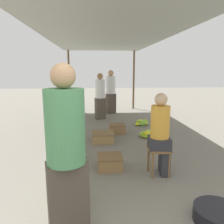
{
  "coord_description": "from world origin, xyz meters",
  "views": [
    {
      "loc": [
        -0.35,
        -1.15,
        1.71
      ],
      "look_at": [
        0.0,
        3.09,
        0.89
      ],
      "focal_mm": 35.0,
      "sensor_mm": 36.0,
      "label": 1
    }
  ],
  "objects_px": {
    "banana_pile_left_2": "(71,123)",
    "shopper_walking_mid": "(111,91)",
    "basin_black": "(218,215)",
    "banana_pile_right_0": "(147,134)",
    "vendor_foreground": "(66,153)",
    "crate_mid": "(110,162)",
    "banana_pile_left_0": "(74,153)",
    "shopper_walking_far": "(100,96)",
    "banana_pile_right_1": "(141,123)",
    "banana_pile_left_1": "(67,192)",
    "crate_near": "(117,128)",
    "crate_far": "(103,137)",
    "vendor_seated": "(161,133)",
    "stool": "(159,153)"
  },
  "relations": [
    {
      "from": "crate_near",
      "to": "shopper_walking_far",
      "type": "height_order",
      "value": "shopper_walking_far"
    },
    {
      "from": "basin_black",
      "to": "banana_pile_left_1",
      "type": "bearing_deg",
      "value": 161.44
    },
    {
      "from": "banana_pile_right_0",
      "to": "shopper_walking_mid",
      "type": "bearing_deg",
      "value": 102.1
    },
    {
      "from": "banana_pile_left_0",
      "to": "banana_pile_right_1",
      "type": "distance_m",
      "value": 3.12
    },
    {
      "from": "banana_pile_left_2",
      "to": "shopper_walking_mid",
      "type": "distance_m",
      "value": 2.5
    },
    {
      "from": "banana_pile_left_1",
      "to": "crate_near",
      "type": "height_order",
      "value": "banana_pile_left_1"
    },
    {
      "from": "vendor_seated",
      "to": "banana_pile_right_1",
      "type": "height_order",
      "value": "vendor_seated"
    },
    {
      "from": "banana_pile_left_0",
      "to": "shopper_walking_far",
      "type": "height_order",
      "value": "shopper_walking_far"
    },
    {
      "from": "crate_near",
      "to": "crate_mid",
      "type": "height_order",
      "value": "crate_near"
    },
    {
      "from": "banana_pile_right_0",
      "to": "banana_pile_right_1",
      "type": "bearing_deg",
      "value": 84.31
    },
    {
      "from": "vendor_foreground",
      "to": "banana_pile_left_0",
      "type": "distance_m",
      "value": 2.27
    },
    {
      "from": "shopper_walking_far",
      "to": "crate_near",
      "type": "bearing_deg",
      "value": -77.26
    },
    {
      "from": "banana_pile_left_1",
      "to": "banana_pile_right_0",
      "type": "distance_m",
      "value": 3.17
    },
    {
      "from": "banana_pile_left_2",
      "to": "shopper_walking_mid",
      "type": "xyz_separation_m",
      "value": [
        1.4,
        1.91,
        0.8
      ]
    },
    {
      "from": "vendor_foreground",
      "to": "banana_pile_left_1",
      "type": "distance_m",
      "value": 1.07
    },
    {
      "from": "basin_black",
      "to": "banana_pile_left_2",
      "type": "height_order",
      "value": "banana_pile_left_2"
    },
    {
      "from": "banana_pile_left_1",
      "to": "banana_pile_right_0",
      "type": "height_order",
      "value": "banana_pile_left_1"
    },
    {
      "from": "crate_near",
      "to": "shopper_walking_mid",
      "type": "distance_m",
      "value": 2.88
    },
    {
      "from": "crate_mid",
      "to": "crate_far",
      "type": "height_order",
      "value": "same"
    },
    {
      "from": "banana_pile_left_1",
      "to": "banana_pile_right_0",
      "type": "bearing_deg",
      "value": 56.74
    },
    {
      "from": "vendor_foreground",
      "to": "banana_pile_left_1",
      "type": "bearing_deg",
      "value": 98.72
    },
    {
      "from": "crate_near",
      "to": "shopper_walking_mid",
      "type": "bearing_deg",
      "value": 89.1
    },
    {
      "from": "shopper_walking_mid",
      "to": "shopper_walking_far",
      "type": "xyz_separation_m",
      "value": [
        -0.45,
        -0.98,
        -0.05
      ]
    },
    {
      "from": "banana_pile_left_2",
      "to": "crate_far",
      "type": "relative_size",
      "value": 1.22
    },
    {
      "from": "crate_mid",
      "to": "crate_far",
      "type": "relative_size",
      "value": 0.82
    },
    {
      "from": "shopper_walking_mid",
      "to": "stool",
      "type": "bearing_deg",
      "value": -85.89
    },
    {
      "from": "banana_pile_right_0",
      "to": "crate_far",
      "type": "xyz_separation_m",
      "value": [
        -1.16,
        -0.27,
        0.03
      ]
    },
    {
      "from": "banana_pile_left_0",
      "to": "crate_mid",
      "type": "bearing_deg",
      "value": -38.31
    },
    {
      "from": "banana_pile_left_0",
      "to": "crate_far",
      "type": "distance_m",
      "value": 1.12
    },
    {
      "from": "banana_pile_right_0",
      "to": "banana_pile_right_1",
      "type": "distance_m",
      "value": 1.27
    },
    {
      "from": "vendor_seated",
      "to": "banana_pile_right_0",
      "type": "height_order",
      "value": "vendor_seated"
    },
    {
      "from": "banana_pile_left_1",
      "to": "banana_pile_left_2",
      "type": "xyz_separation_m",
      "value": [
        -0.36,
        3.98,
        -0.02
      ]
    },
    {
      "from": "shopper_walking_far",
      "to": "banana_pile_left_2",
      "type": "bearing_deg",
      "value": -135.76
    },
    {
      "from": "vendor_seated",
      "to": "crate_near",
      "type": "distance_m",
      "value": 2.6
    },
    {
      "from": "banana_pile_right_1",
      "to": "shopper_walking_far",
      "type": "height_order",
      "value": "shopper_walking_far"
    },
    {
      "from": "banana_pile_left_0",
      "to": "banana_pile_left_1",
      "type": "bearing_deg",
      "value": -88.62
    },
    {
      "from": "stool",
      "to": "banana_pile_left_1",
      "type": "xyz_separation_m",
      "value": [
        -1.42,
        -0.61,
        -0.26
      ]
    },
    {
      "from": "basin_black",
      "to": "crate_near",
      "type": "xyz_separation_m",
      "value": [
        -0.77,
        3.7,
        0.04
      ]
    },
    {
      "from": "vendor_seated",
      "to": "banana_pile_right_1",
      "type": "bearing_deg",
      "value": 82.76
    },
    {
      "from": "crate_far",
      "to": "shopper_walking_far",
      "type": "xyz_separation_m",
      "value": [
        0.02,
        2.52,
        0.72
      ]
    },
    {
      "from": "vendor_foreground",
      "to": "banana_pile_right_1",
      "type": "xyz_separation_m",
      "value": [
        1.76,
        4.59,
        -0.85
      ]
    },
    {
      "from": "crate_mid",
      "to": "basin_black",
      "type": "bearing_deg",
      "value": -53.09
    },
    {
      "from": "banana_pile_right_0",
      "to": "crate_far",
      "type": "height_order",
      "value": "crate_far"
    },
    {
      "from": "banana_pile_right_1",
      "to": "crate_near",
      "type": "bearing_deg",
      "value": -137.04
    },
    {
      "from": "crate_far",
      "to": "shopper_walking_far",
      "type": "distance_m",
      "value": 2.62
    },
    {
      "from": "banana_pile_left_2",
      "to": "banana_pile_left_1",
      "type": "bearing_deg",
      "value": -84.9
    },
    {
      "from": "basin_black",
      "to": "banana_pile_right_0",
      "type": "relative_size",
      "value": 1.13
    },
    {
      "from": "stool",
      "to": "banana_pile_left_1",
      "type": "bearing_deg",
      "value": -156.76
    },
    {
      "from": "vendor_foreground",
      "to": "banana_pile_right_0",
      "type": "distance_m",
      "value": 3.8
    },
    {
      "from": "banana_pile_left_2",
      "to": "banana_pile_right_1",
      "type": "xyz_separation_m",
      "value": [
        2.22,
        -0.06,
        -0.01
      ]
    }
  ]
}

